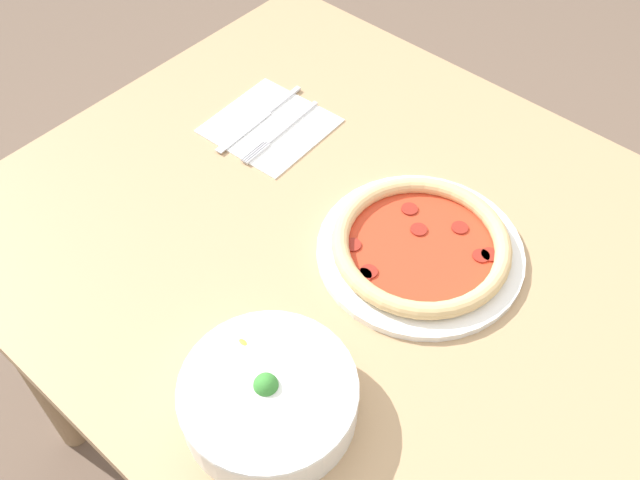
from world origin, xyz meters
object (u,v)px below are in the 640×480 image
(pizza, at_px, (422,248))
(fork, at_px, (282,130))
(bowl, at_px, (268,397))
(knife, at_px, (264,116))

(pizza, xyz_separation_m, fork, (0.35, -0.06, -0.01))
(bowl, height_order, fork, bowl)
(bowl, relative_size, knife, 1.03)
(knife, bearing_deg, fork, 78.39)
(pizza, bearing_deg, fork, -10.02)
(fork, bearing_deg, bowl, 38.08)
(fork, bearing_deg, pizza, 76.43)
(fork, xyz_separation_m, knife, (0.05, -0.01, -0.00))
(pizza, relative_size, bowl, 1.38)
(bowl, height_order, knife, bowl)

